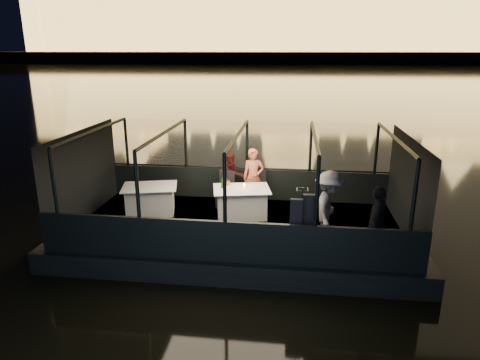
# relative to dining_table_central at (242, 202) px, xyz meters

# --- Properties ---
(river_water) EXTENTS (500.00, 500.00, 0.00)m
(river_water) POSITION_rel_dining_table_central_xyz_m (-0.02, 79.43, -0.89)
(river_water) COLOR black
(river_water) RESTS_ON ground
(boat_hull) EXTENTS (8.60, 4.40, 1.00)m
(boat_hull) POSITION_rel_dining_table_central_xyz_m (-0.02, -0.57, -0.89)
(boat_hull) COLOR black
(boat_hull) RESTS_ON river_water
(boat_deck) EXTENTS (8.00, 4.00, 0.04)m
(boat_deck) POSITION_rel_dining_table_central_xyz_m (-0.02, -0.57, -0.41)
(boat_deck) COLOR black
(boat_deck) RESTS_ON boat_hull
(gunwale_port) EXTENTS (8.00, 0.08, 0.90)m
(gunwale_port) POSITION_rel_dining_table_central_xyz_m (-0.02, 1.43, 0.06)
(gunwale_port) COLOR black
(gunwale_port) RESTS_ON boat_deck
(gunwale_starboard) EXTENTS (8.00, 0.08, 0.90)m
(gunwale_starboard) POSITION_rel_dining_table_central_xyz_m (-0.02, -2.57, 0.06)
(gunwale_starboard) COLOR black
(gunwale_starboard) RESTS_ON boat_deck
(cabin_glass_port) EXTENTS (8.00, 0.02, 1.40)m
(cabin_glass_port) POSITION_rel_dining_table_central_xyz_m (-0.02, 1.43, 1.21)
(cabin_glass_port) COLOR #99B2B2
(cabin_glass_port) RESTS_ON gunwale_port
(cabin_glass_starboard) EXTENTS (8.00, 0.02, 1.40)m
(cabin_glass_starboard) POSITION_rel_dining_table_central_xyz_m (-0.02, -2.57, 1.21)
(cabin_glass_starboard) COLOR #99B2B2
(cabin_glass_starboard) RESTS_ON gunwale_starboard
(cabin_roof_glass) EXTENTS (8.00, 4.00, 0.02)m
(cabin_roof_glass) POSITION_rel_dining_table_central_xyz_m (-0.02, -0.57, 1.91)
(cabin_roof_glass) COLOR #99B2B2
(cabin_roof_glass) RESTS_ON boat_deck
(end_wall_fore) EXTENTS (0.02, 4.00, 2.30)m
(end_wall_fore) POSITION_rel_dining_table_central_xyz_m (-4.02, -0.57, 0.76)
(end_wall_fore) COLOR black
(end_wall_fore) RESTS_ON boat_deck
(end_wall_aft) EXTENTS (0.02, 4.00, 2.30)m
(end_wall_aft) POSITION_rel_dining_table_central_xyz_m (3.98, -0.57, 0.76)
(end_wall_aft) COLOR black
(end_wall_aft) RESTS_ON boat_deck
(canopy_ribs) EXTENTS (8.00, 4.00, 2.30)m
(canopy_ribs) POSITION_rel_dining_table_central_xyz_m (-0.02, -0.57, 0.76)
(canopy_ribs) COLOR black
(canopy_ribs) RESTS_ON boat_deck
(embankment) EXTENTS (400.00, 140.00, 6.00)m
(embankment) POSITION_rel_dining_table_central_xyz_m (-0.02, 209.43, 0.11)
(embankment) COLOR #423D33
(embankment) RESTS_ON ground
(dining_table_central) EXTENTS (1.63, 1.32, 0.77)m
(dining_table_central) POSITION_rel_dining_table_central_xyz_m (0.00, 0.00, 0.00)
(dining_table_central) COLOR silver
(dining_table_central) RESTS_ON boat_deck
(dining_table_aft) EXTENTS (1.62, 1.33, 0.75)m
(dining_table_aft) POSITION_rel_dining_table_central_xyz_m (-2.46, -0.06, 0.00)
(dining_table_aft) COLOR silver
(dining_table_aft) RESTS_ON boat_deck
(chair_port_left) EXTENTS (0.55, 0.55, 0.98)m
(chair_port_left) POSITION_rel_dining_table_central_xyz_m (-0.51, 0.66, 0.06)
(chair_port_left) COLOR black
(chair_port_left) RESTS_ON boat_deck
(chair_port_right) EXTENTS (0.56, 0.56, 0.95)m
(chair_port_right) POSITION_rel_dining_table_central_xyz_m (0.34, 0.81, 0.06)
(chair_port_right) COLOR black
(chair_port_right) RESTS_ON boat_deck
(coat_stand) EXTENTS (0.45, 0.36, 1.60)m
(coat_stand) POSITION_rel_dining_table_central_xyz_m (1.51, -2.32, 0.51)
(coat_stand) COLOR black
(coat_stand) RESTS_ON boat_deck
(person_woman_coral) EXTENTS (0.64, 0.49, 1.62)m
(person_woman_coral) POSITION_rel_dining_table_central_xyz_m (0.22, 0.92, 0.36)
(person_woman_coral) COLOR #D96E4F
(person_woman_coral) RESTS_ON boat_deck
(person_man_maroon) EXTENTS (0.85, 0.75, 1.48)m
(person_man_maroon) POSITION_rel_dining_table_central_xyz_m (-0.42, 1.01, 0.36)
(person_man_maroon) COLOR #3C1210
(person_man_maroon) RESTS_ON boat_deck
(passenger_stripe) EXTENTS (0.82, 1.21, 1.73)m
(passenger_stripe) POSITION_rel_dining_table_central_xyz_m (2.11, -1.49, 0.47)
(passenger_stripe) COLOR silver
(passenger_stripe) RESTS_ON boat_deck
(passenger_dark) EXTENTS (0.68, 1.01, 1.59)m
(passenger_dark) POSITION_rel_dining_table_central_xyz_m (3.06, -2.01, 0.47)
(passenger_dark) COLOR black
(passenger_dark) RESTS_ON boat_deck
(wine_bottle) EXTENTS (0.08, 0.08, 0.30)m
(wine_bottle) POSITION_rel_dining_table_central_xyz_m (-0.51, -0.00, 0.53)
(wine_bottle) COLOR #133614
(wine_bottle) RESTS_ON dining_table_central
(bread_basket) EXTENTS (0.23, 0.23, 0.08)m
(bread_basket) POSITION_rel_dining_table_central_xyz_m (-0.45, 0.31, 0.42)
(bread_basket) COLOR olive
(bread_basket) RESTS_ON dining_table_central
(amber_candle) EXTENTS (0.07, 0.07, 0.09)m
(amber_candle) POSITION_rel_dining_table_central_xyz_m (0.05, 0.15, 0.42)
(amber_candle) COLOR #F3B03C
(amber_candle) RESTS_ON dining_table_central
(plate_near) EXTENTS (0.30, 0.30, 0.02)m
(plate_near) POSITION_rel_dining_table_central_xyz_m (0.32, -0.04, 0.39)
(plate_near) COLOR white
(plate_near) RESTS_ON dining_table_central
(plate_far) EXTENTS (0.23, 0.23, 0.01)m
(plate_far) POSITION_rel_dining_table_central_xyz_m (-0.47, 0.42, 0.39)
(plate_far) COLOR white
(plate_far) RESTS_ON dining_table_central
(wine_glass_white) EXTENTS (0.07, 0.07, 0.17)m
(wine_glass_white) POSITION_rel_dining_table_central_xyz_m (-0.45, 0.10, 0.48)
(wine_glass_white) COLOR silver
(wine_glass_white) RESTS_ON dining_table_central
(wine_glass_red) EXTENTS (0.06, 0.06, 0.17)m
(wine_glass_red) POSITION_rel_dining_table_central_xyz_m (0.16, 0.42, 0.48)
(wine_glass_red) COLOR silver
(wine_glass_red) RESTS_ON dining_table_central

